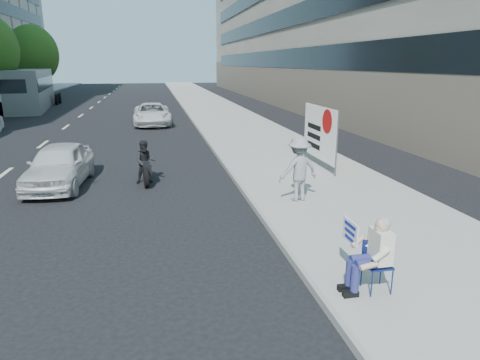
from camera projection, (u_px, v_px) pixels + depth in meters
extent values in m
plane|color=black|center=(215.00, 253.00, 8.96)|extent=(160.00, 160.00, 0.00)
cube|color=gray|center=(232.00, 121.00, 28.61)|extent=(5.00, 120.00, 0.15)
cylinder|color=#382616|center=(37.00, 86.00, 47.58)|extent=(0.30, 0.30, 2.62)
ellipsoid|color=#214C14|center=(33.00, 54.00, 46.66)|extent=(5.40, 5.40, 6.21)
cylinder|color=navy|center=(372.00, 285.00, 6.95)|extent=(0.02, 0.02, 0.45)
cylinder|color=navy|center=(392.00, 282.00, 7.01)|extent=(0.02, 0.02, 0.45)
cylinder|color=navy|center=(361.00, 274.00, 7.29)|extent=(0.02, 0.02, 0.45)
cylinder|color=navy|center=(381.00, 272.00, 7.36)|extent=(0.02, 0.02, 0.45)
cube|color=navy|center=(378.00, 265.00, 7.09)|extent=(0.40, 0.40, 0.03)
cube|color=navy|center=(373.00, 250.00, 7.22)|extent=(0.40, 0.02, 0.40)
cylinder|color=navy|center=(369.00, 264.00, 6.93)|extent=(0.44, 0.17, 0.17)
cylinder|color=navy|center=(355.00, 279.00, 6.95)|extent=(0.14, 0.14, 0.46)
cube|color=black|center=(351.00, 294.00, 7.01)|extent=(0.26, 0.11, 0.10)
cylinder|color=navy|center=(363.00, 259.00, 7.12)|extent=(0.44, 0.17, 0.17)
cylinder|color=navy|center=(350.00, 273.00, 7.14)|extent=(0.14, 0.14, 0.46)
cube|color=black|center=(345.00, 288.00, 7.20)|extent=(0.26, 0.11, 0.10)
cube|color=beige|center=(380.00, 246.00, 7.00)|extent=(0.26, 0.42, 0.56)
sphere|color=tan|center=(382.00, 225.00, 6.90)|extent=(0.23, 0.23, 0.23)
ellipsoid|color=gray|center=(384.00, 223.00, 6.90)|extent=(0.22, 0.24, 0.19)
ellipsoid|color=gray|center=(378.00, 229.00, 6.90)|extent=(0.10, 0.14, 0.13)
cylinder|color=beige|center=(381.00, 254.00, 6.76)|extent=(0.30, 0.10, 0.25)
cylinder|color=tan|center=(369.00, 266.00, 6.77)|extent=(0.29, 0.09, 0.14)
cylinder|color=beige|center=(369.00, 239.00, 7.23)|extent=(0.26, 0.20, 0.32)
cylinder|color=tan|center=(358.00, 242.00, 7.36)|extent=(0.30, 0.21, 0.18)
cube|color=white|center=(351.00, 232.00, 7.45)|extent=(0.03, 0.55, 0.40)
imported|color=gray|center=(299.00, 169.00, 11.71)|extent=(1.26, 0.89, 1.79)
cylinder|color=#4C4C4C|center=(337.00, 144.00, 14.18)|extent=(0.06, 0.06, 2.20)
cylinder|color=#4C4C4C|center=(306.00, 131.00, 17.01)|extent=(0.06, 0.06, 2.20)
cube|color=white|center=(319.00, 133.00, 15.55)|extent=(0.04, 3.00, 1.90)
cylinder|color=#A50C0C|center=(327.00, 122.00, 14.75)|extent=(0.01, 0.84, 0.84)
cube|color=black|center=(314.00, 127.00, 15.98)|extent=(0.01, 1.30, 0.18)
cube|color=black|center=(314.00, 136.00, 16.07)|extent=(0.01, 1.30, 0.18)
cube|color=black|center=(313.00, 145.00, 16.16)|extent=(0.01, 1.30, 0.18)
imported|color=silver|center=(59.00, 165.00, 13.72)|extent=(1.90, 4.14, 1.37)
imported|color=white|center=(152.00, 114.00, 27.39)|extent=(2.35, 4.97, 1.37)
cylinder|color=black|center=(146.00, 178.00, 13.58)|extent=(0.19, 0.65, 0.64)
cylinder|color=black|center=(146.00, 168.00, 14.90)|extent=(0.19, 0.65, 0.64)
cube|color=black|center=(146.00, 166.00, 14.18)|extent=(0.38, 1.22, 0.35)
imported|color=black|center=(146.00, 162.00, 14.04)|extent=(0.75, 0.61, 1.42)
cube|color=slate|center=(31.00, 89.00, 36.74)|extent=(3.87, 12.21, 3.30)
cube|color=black|center=(14.00, 83.00, 36.35)|extent=(1.39, 11.43, 1.00)
cube|color=black|center=(46.00, 83.00, 36.84)|extent=(1.39, 11.43, 1.00)
cube|color=black|center=(8.00, 87.00, 30.91)|extent=(2.39, 0.34, 1.00)
cylinder|color=black|center=(0.00, 108.00, 32.55)|extent=(0.36, 1.02, 1.00)
cylinder|color=black|center=(35.00, 108.00, 33.03)|extent=(0.36, 1.02, 1.00)
cylinder|color=black|center=(8.00, 106.00, 34.44)|extent=(0.36, 1.02, 1.00)
cylinder|color=black|center=(41.00, 105.00, 34.92)|extent=(0.36, 1.02, 1.00)
cylinder|color=black|center=(28.00, 100.00, 40.11)|extent=(0.36, 1.02, 1.00)
cylinder|color=black|center=(56.00, 99.00, 40.59)|extent=(0.36, 1.02, 1.00)
cylinder|color=black|center=(32.00, 99.00, 41.53)|extent=(0.36, 1.02, 1.00)
cylinder|color=black|center=(60.00, 98.00, 42.01)|extent=(0.36, 1.02, 1.00)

